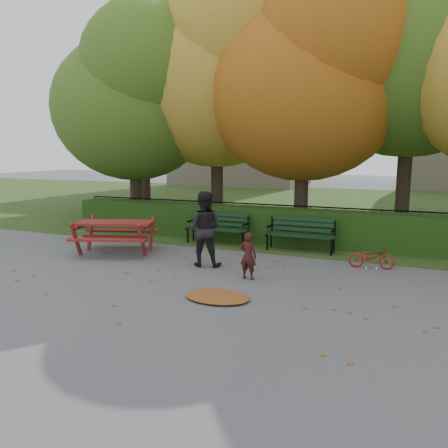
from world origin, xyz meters
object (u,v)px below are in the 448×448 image
at_px(bench_right, 301,232).
at_px(bicycle, 372,257).
at_px(tree_c, 314,77).
at_px(tree_a, 137,96).
at_px(tree_b, 223,69).
at_px(bench_left, 219,226).
at_px(adult, 204,229).
at_px(picnic_table, 115,229).
at_px(tree_f, 146,80).
at_px(tree_d, 427,36).
at_px(child, 248,256).

relative_size(bench_right, bicycle, 1.79).
bearing_deg(tree_c, tree_a, -176.35).
bearing_deg(tree_b, bench_left, -69.42).
height_order(tree_c, adult, tree_c).
distance_m(tree_c, picnic_table, 7.34).
height_order(tree_f, bicycle, tree_f).
relative_size(bench_left, picnic_table, 0.77).
bearing_deg(tree_b, bench_right, -40.67).
bearing_deg(bench_left, adult, -74.18).
height_order(tree_c, tree_d, tree_d).
xyz_separation_m(child, adult, (-1.31, 0.62, 0.38)).
distance_m(picnic_table, adult, 2.70).
bearing_deg(tree_a, child, -39.86).
relative_size(tree_c, tree_f, 0.87).
relative_size(tree_d, bench_left, 5.32).
xyz_separation_m(tree_a, tree_d, (9.07, 1.65, 1.46)).
xyz_separation_m(bench_left, child, (1.99, -3.04, -0.03)).
distance_m(tree_d, adult, 9.04).
distance_m(tree_d, bench_left, 8.31).
height_order(child, adult, adult).
xyz_separation_m(tree_b, adult, (1.83, -5.46, -4.54)).
height_order(tree_b, tree_d, tree_d).
relative_size(tree_f, child, 9.32).
height_order(tree_f, bench_left, tree_f).
height_order(tree_c, bench_left, tree_c).
bearing_deg(tree_f, bench_left, -43.51).
xyz_separation_m(bench_left, adult, (0.68, -2.41, 0.35)).
xyz_separation_m(tree_a, tree_f, (-1.94, 3.66, 1.17)).
bearing_deg(bench_right, tree_a, 163.39).
relative_size(tree_b, tree_c, 1.10).
bearing_deg(tree_c, child, -91.51).
xyz_separation_m(tree_a, bench_left, (3.89, -1.88, -4.00)).
relative_size(tree_a, tree_b, 0.85).
xyz_separation_m(tree_f, bicycle, (10.12, -6.69, -5.43)).
distance_m(tree_d, bench_right, 7.07).
relative_size(bench_left, bicycle, 1.79).
xyz_separation_m(child, bicycle, (2.29, 1.88, -0.23)).
bearing_deg(tree_d, tree_f, 169.67).
distance_m(bench_left, child, 3.63).
height_order(adult, bicycle, adult).
relative_size(tree_c, bicycle, 7.98).
relative_size(tree_f, bench_left, 5.10).
distance_m(tree_f, adult, 11.35).
xyz_separation_m(tree_f, bench_right, (8.23, -5.54, -5.17)).
relative_size(tree_d, bicycle, 9.55).
height_order(bench_right, adult, adult).
bearing_deg(tree_c, bench_right, -83.30).
bearing_deg(tree_a, tree_d, 10.33).
height_order(picnic_table, bicycle, picnic_table).
xyz_separation_m(adult, bicycle, (3.60, 1.26, -0.60)).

